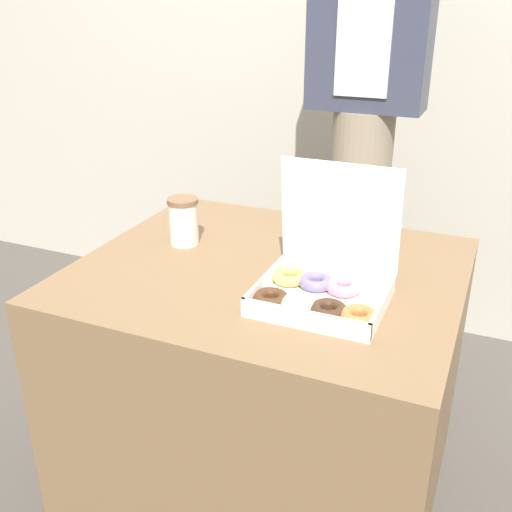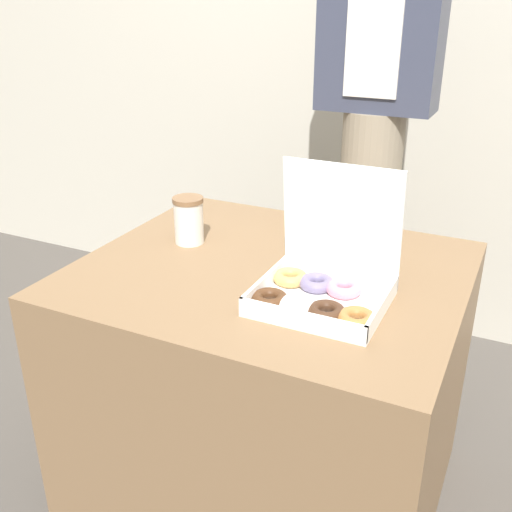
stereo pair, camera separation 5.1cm
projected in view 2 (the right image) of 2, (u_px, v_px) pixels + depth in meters
ground_plane at (269, 486)px, 1.75m from camera, size 14.00×14.00×0.00m
table at (270, 386)px, 1.61m from camera, size 0.92×0.79×0.71m
donut_box at (321, 283)px, 1.29m from camera, size 0.30×0.25×0.29m
coffee_cup at (189, 220)px, 1.59m from camera, size 0.08×0.08×0.13m
person_customer at (376, 102)px, 1.79m from camera, size 0.35×0.20×1.82m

